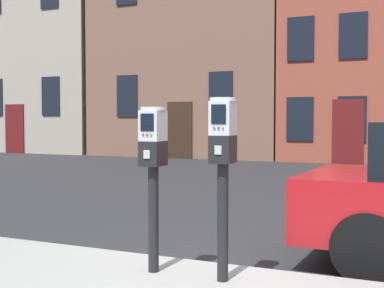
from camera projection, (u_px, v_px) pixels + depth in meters
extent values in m
plane|color=#28282B|center=(233.00, 287.00, 4.59)|extent=(160.00, 160.00, 0.00)
cylinder|color=black|center=(153.00, 219.00, 4.55)|extent=(0.10, 0.10, 0.91)
cube|color=black|center=(153.00, 153.00, 4.53)|extent=(0.19, 0.25, 0.21)
cube|color=#A5A8AD|center=(147.00, 154.00, 4.41)|extent=(0.06, 0.02, 0.07)
cube|color=#B7BABF|center=(153.00, 126.00, 4.52)|extent=(0.18, 0.24, 0.26)
cube|color=black|center=(147.00, 122.00, 4.41)|extent=(0.12, 0.02, 0.14)
cylinder|color=blue|center=(143.00, 135.00, 4.42)|extent=(0.02, 0.01, 0.02)
cylinder|color=red|center=(147.00, 135.00, 4.41)|extent=(0.02, 0.01, 0.02)
cylinder|color=green|center=(151.00, 135.00, 4.40)|extent=(0.02, 0.01, 0.02)
cylinder|color=#B7BABF|center=(153.00, 109.00, 4.51)|extent=(0.23, 0.23, 0.03)
cylinder|color=black|center=(223.00, 222.00, 4.29)|extent=(0.10, 0.10, 0.96)
cube|color=black|center=(223.00, 149.00, 4.27)|extent=(0.19, 0.25, 0.22)
cube|color=#A5A8AD|center=(218.00, 150.00, 4.15)|extent=(0.06, 0.02, 0.07)
cube|color=#B7BABF|center=(223.00, 118.00, 4.25)|extent=(0.18, 0.24, 0.27)
cube|color=black|center=(219.00, 114.00, 4.14)|extent=(0.12, 0.02, 0.15)
cylinder|color=blue|center=(214.00, 128.00, 4.16)|extent=(0.02, 0.01, 0.02)
cylinder|color=red|center=(218.00, 128.00, 4.15)|extent=(0.02, 0.01, 0.02)
cylinder|color=green|center=(223.00, 128.00, 4.13)|extent=(0.02, 0.01, 0.02)
cylinder|color=#B7BABF|center=(223.00, 99.00, 4.25)|extent=(0.23, 0.23, 0.03)
cylinder|color=black|center=(368.00, 248.00, 4.67)|extent=(0.65, 0.24, 0.64)
cube|color=#9E9384|center=(62.00, 10.00, 25.03)|extent=(6.14, 5.47, 13.19)
cube|color=black|center=(51.00, 96.00, 22.08)|extent=(0.90, 0.06, 1.60)
cube|color=#591414|center=(15.00, 129.00, 22.94)|extent=(1.00, 0.07, 2.10)
cube|color=black|center=(127.00, 96.00, 20.57)|extent=(0.90, 0.06, 1.60)
cube|color=black|center=(221.00, 94.00, 18.97)|extent=(0.90, 0.06, 1.60)
cube|color=black|center=(180.00, 130.00, 19.70)|extent=(1.00, 0.07, 2.10)
cube|color=black|center=(300.00, 119.00, 17.85)|extent=(0.90, 0.06, 1.46)
cube|color=black|center=(352.00, 119.00, 17.15)|extent=(0.90, 0.06, 1.46)
cube|color=black|center=(301.00, 39.00, 17.72)|extent=(0.90, 0.06, 1.46)
cube|color=black|center=(353.00, 36.00, 17.03)|extent=(0.90, 0.06, 1.46)
cube|color=#591414|center=(348.00, 132.00, 17.22)|extent=(1.00, 0.07, 2.10)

